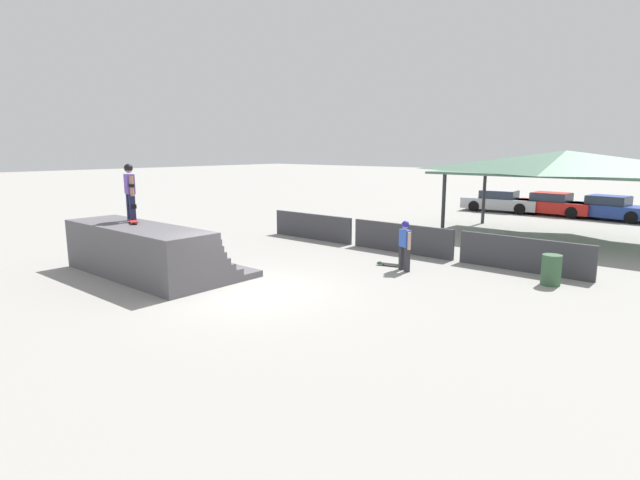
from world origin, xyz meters
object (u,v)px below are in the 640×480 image
skater_on_deck (130,188)px  skateboard_on_deck (133,221)px  parked_car_silver (500,201)px  parked_car_blue (609,208)px  skateboard_on_ground (389,264)px  trash_bin (551,270)px  parked_car_red (552,205)px  bystander_walking (405,242)px

skater_on_deck → skateboard_on_deck: bearing=-8.4°
parked_car_silver → parked_car_blue: (5.71, 0.26, -0.00)m
skateboard_on_ground → parked_car_blue: (3.06, 16.47, 0.54)m
parked_car_silver → skater_on_deck: bearing=-104.0°
skateboard_on_ground → parked_car_blue: parked_car_blue is taller
skater_on_deck → parked_car_blue: skater_on_deck is taller
skateboard_on_deck → trash_bin: size_ratio=0.95×
skater_on_deck → parked_car_red: (6.10, 21.99, -1.91)m
bystander_walking → parked_car_silver: (-3.33, 16.44, -0.31)m
parked_car_silver → parked_car_red: same height
skateboard_on_ground → bystander_walking: bearing=148.0°
skateboard_on_ground → parked_car_blue: bearing=-114.2°
skater_on_deck → parked_car_red: skater_on_deck is taller
skateboard_on_deck → bystander_walking: bearing=64.3°
bystander_walking → trash_bin: size_ratio=1.83×
skater_on_deck → parked_car_silver: bearing=98.1°
parked_car_red → parked_car_blue: 2.86m
bystander_walking → parked_car_blue: 16.87m
bystander_walking → parked_car_blue: bystander_walking is taller
bystander_walking → parked_car_silver: size_ratio=0.35×
skateboard_on_deck → skateboard_on_ground: bearing=68.8°
skater_on_deck → parked_car_silver: size_ratio=0.39×
bystander_walking → parked_car_blue: (2.38, 16.70, -0.31)m
trash_bin → parked_car_red: 16.15m
parked_car_blue → skateboard_on_ground: bearing=-93.4°
parked_car_silver → parked_car_blue: same height
skateboard_on_deck → parked_car_red: 22.93m
parked_car_blue → skateboard_on_deck: bearing=-103.7°
trash_bin → skateboard_on_deck: bearing=-146.3°
skateboard_on_deck → parked_car_silver: (2.76, 21.92, -0.96)m
skateboard_on_deck → parked_car_red: (5.62, 22.21, -0.96)m
parked_car_red → parked_car_blue: size_ratio=0.98×
skater_on_deck → trash_bin: 12.51m
parked_car_silver → parked_car_blue: 5.72m
skateboard_on_ground → trash_bin: trash_bin is taller
bystander_walking → trash_bin: 4.14m
skateboard_on_ground → parked_car_red: (0.20, 16.51, 0.54)m
bystander_walking → parked_car_red: (-0.48, 16.73, -0.31)m
bystander_walking → parked_car_red: size_ratio=0.37×
parked_car_red → skateboard_on_ground: bearing=-87.5°
skater_on_deck → skateboard_on_deck: 1.09m
parked_car_silver → parked_car_red: size_ratio=1.05×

